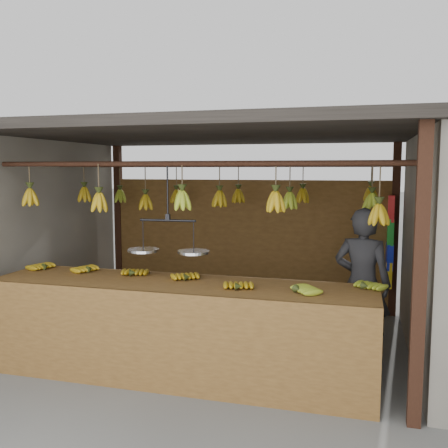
% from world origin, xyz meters
% --- Properties ---
extents(ground, '(80.00, 80.00, 0.00)m').
position_xyz_m(ground, '(0.00, 0.00, 0.00)').
color(ground, '#5B5B57').
extents(stall, '(4.30, 3.30, 2.40)m').
position_xyz_m(stall, '(0.00, 0.33, 1.97)').
color(stall, black).
rests_on(stall, ground).
extents(counter, '(3.60, 0.82, 0.96)m').
position_xyz_m(counter, '(-0.04, -1.23, 0.71)').
color(counter, brown).
rests_on(counter, ground).
extents(hanging_bananas, '(3.58, 2.22, 0.38)m').
position_xyz_m(hanging_bananas, '(-0.01, 0.00, 1.62)').
color(hanging_bananas, '#AD8712').
rests_on(hanging_bananas, ground).
extents(balance_scale, '(0.80, 0.33, 0.84)m').
position_xyz_m(balance_scale, '(-0.19, -1.00, 1.21)').
color(balance_scale, black).
rests_on(balance_scale, ground).
extents(vendor, '(0.64, 0.49, 1.57)m').
position_xyz_m(vendor, '(1.60, -0.21, 0.78)').
color(vendor, '#262628').
rests_on(vendor, ground).
extents(bag_bundles, '(0.08, 0.26, 1.20)m').
position_xyz_m(bag_bundles, '(1.94, 1.35, 1.00)').
color(bag_bundles, red).
rests_on(bag_bundles, ground).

